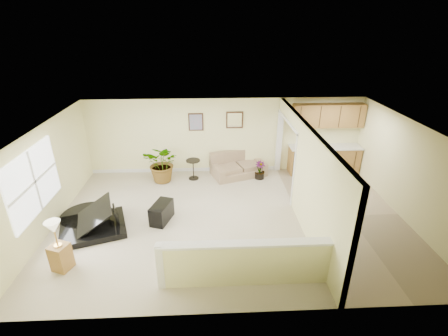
{
  "coord_description": "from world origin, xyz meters",
  "views": [
    {
      "loc": [
        -0.52,
        -7.15,
        4.76
      ],
      "look_at": [
        -0.16,
        0.4,
        1.28
      ],
      "focal_mm": 26.0,
      "sensor_mm": 36.0,
      "label": 1
    }
  ],
  "objects_px": {
    "loveseat": "(238,164)",
    "palm_plant": "(163,163)",
    "piano_bench": "(162,212)",
    "piano": "(90,206)",
    "accent_table": "(193,167)",
    "lamp_stand": "(59,249)",
    "small_plant": "(260,171)"
  },
  "relations": [
    {
      "from": "loveseat",
      "to": "palm_plant",
      "type": "xyz_separation_m",
      "value": [
        -2.43,
        -0.42,
        0.25
      ]
    },
    {
      "from": "piano_bench",
      "to": "palm_plant",
      "type": "bearing_deg",
      "value": 95.27
    },
    {
      "from": "piano",
      "to": "palm_plant",
      "type": "xyz_separation_m",
      "value": [
        1.48,
        2.48,
        0.02
      ]
    },
    {
      "from": "piano_bench",
      "to": "accent_table",
      "type": "xyz_separation_m",
      "value": [
        0.72,
        2.41,
        0.18
      ]
    },
    {
      "from": "piano",
      "to": "lamp_stand",
      "type": "relative_size",
      "value": 1.8
    },
    {
      "from": "lamp_stand",
      "to": "piano",
      "type": "bearing_deg",
      "value": 83.86
    },
    {
      "from": "accent_table",
      "to": "lamp_stand",
      "type": "height_order",
      "value": "lamp_stand"
    },
    {
      "from": "loveseat",
      "to": "lamp_stand",
      "type": "relative_size",
      "value": 1.74
    },
    {
      "from": "lamp_stand",
      "to": "small_plant",
      "type": "bearing_deg",
      "value": 40.34
    },
    {
      "from": "small_plant",
      "to": "lamp_stand",
      "type": "bearing_deg",
      "value": -139.66
    },
    {
      "from": "piano",
      "to": "palm_plant",
      "type": "height_order",
      "value": "piano"
    },
    {
      "from": "loveseat",
      "to": "small_plant",
      "type": "bearing_deg",
      "value": -48.0
    },
    {
      "from": "piano_bench",
      "to": "small_plant",
      "type": "height_order",
      "value": "small_plant"
    },
    {
      "from": "piano_bench",
      "to": "loveseat",
      "type": "distance_m",
      "value": 3.49
    },
    {
      "from": "palm_plant",
      "to": "lamp_stand",
      "type": "relative_size",
      "value": 1.2
    },
    {
      "from": "lamp_stand",
      "to": "piano_bench",
      "type": "bearing_deg",
      "value": 42.42
    },
    {
      "from": "piano",
      "to": "loveseat",
      "type": "bearing_deg",
      "value": 18.33
    },
    {
      "from": "piano_bench",
      "to": "palm_plant",
      "type": "distance_m",
      "value": 2.32
    },
    {
      "from": "accent_table",
      "to": "piano_bench",
      "type": "bearing_deg",
      "value": -106.74
    },
    {
      "from": "piano_bench",
      "to": "piano",
      "type": "bearing_deg",
      "value": -173.21
    },
    {
      "from": "piano_bench",
      "to": "small_plant",
      "type": "distance_m",
      "value": 3.7
    },
    {
      "from": "palm_plant",
      "to": "accent_table",
      "type": "bearing_deg",
      "value": 7.75
    },
    {
      "from": "piano_bench",
      "to": "accent_table",
      "type": "bearing_deg",
      "value": 73.26
    },
    {
      "from": "piano",
      "to": "piano_bench",
      "type": "bearing_deg",
      "value": -11.46
    },
    {
      "from": "small_plant",
      "to": "lamp_stand",
      "type": "distance_m",
      "value": 6.21
    },
    {
      "from": "piano",
      "to": "loveseat",
      "type": "xyz_separation_m",
      "value": [
        3.91,
        2.9,
        -0.23
      ]
    },
    {
      "from": "palm_plant",
      "to": "small_plant",
      "type": "bearing_deg",
      "value": 0.87
    },
    {
      "from": "piano_bench",
      "to": "loveseat",
      "type": "bearing_deg",
      "value": 50.59
    },
    {
      "from": "accent_table",
      "to": "small_plant",
      "type": "relative_size",
      "value": 1.12
    },
    {
      "from": "accent_table",
      "to": "piano",
      "type": "bearing_deg",
      "value": -132.77
    },
    {
      "from": "piano",
      "to": "small_plant",
      "type": "distance_m",
      "value": 5.23
    },
    {
      "from": "piano_bench",
      "to": "small_plant",
      "type": "bearing_deg",
      "value": 38.93
    }
  ]
}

